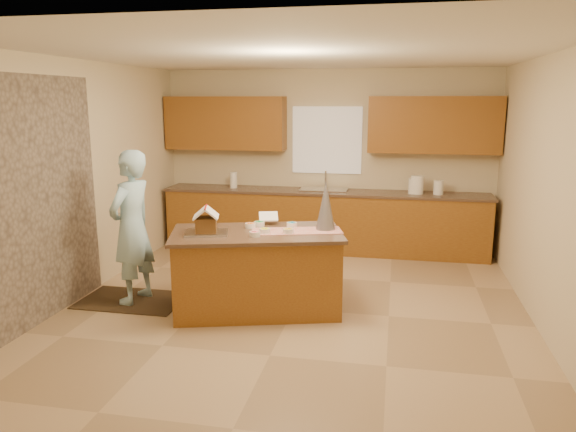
# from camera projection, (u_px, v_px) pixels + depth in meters

# --- Properties ---
(floor) EXTENTS (5.50, 5.50, 0.00)m
(floor) POSITION_uv_depth(u_px,v_px,m) (293.00, 309.00, 5.99)
(floor) COLOR tan
(floor) RESTS_ON ground
(ceiling) EXTENTS (5.50, 5.50, 0.00)m
(ceiling) POSITION_uv_depth(u_px,v_px,m) (294.00, 54.00, 5.43)
(ceiling) COLOR silver
(ceiling) RESTS_ON floor
(wall_back) EXTENTS (5.50, 5.50, 0.00)m
(wall_back) POSITION_uv_depth(u_px,v_px,m) (327.00, 160.00, 8.35)
(wall_back) COLOR beige
(wall_back) RESTS_ON floor
(wall_front) EXTENTS (5.50, 5.50, 0.00)m
(wall_front) POSITION_uv_depth(u_px,v_px,m) (203.00, 263.00, 3.07)
(wall_front) COLOR beige
(wall_front) RESTS_ON floor
(wall_left) EXTENTS (5.50, 5.50, 0.00)m
(wall_left) POSITION_uv_depth(u_px,v_px,m) (77.00, 181.00, 6.19)
(wall_left) COLOR beige
(wall_left) RESTS_ON floor
(wall_right) EXTENTS (5.50, 5.50, 0.00)m
(wall_right) POSITION_uv_depth(u_px,v_px,m) (549.00, 196.00, 5.23)
(wall_right) COLOR beige
(wall_right) RESTS_ON floor
(stone_accent) EXTENTS (0.00, 2.50, 2.50)m
(stone_accent) POSITION_uv_depth(u_px,v_px,m) (35.00, 202.00, 5.44)
(stone_accent) COLOR gray
(stone_accent) RESTS_ON wall_left
(window_curtain) EXTENTS (1.05, 0.03, 1.00)m
(window_curtain) POSITION_uv_depth(u_px,v_px,m) (327.00, 140.00, 8.25)
(window_curtain) COLOR white
(window_curtain) RESTS_ON wall_back
(back_counter_base) EXTENTS (4.80, 0.60, 0.88)m
(back_counter_base) POSITION_uv_depth(u_px,v_px,m) (323.00, 222.00, 8.25)
(back_counter_base) COLOR brown
(back_counter_base) RESTS_ON floor
(back_counter_top) EXTENTS (4.85, 0.63, 0.04)m
(back_counter_top) POSITION_uv_depth(u_px,v_px,m) (324.00, 192.00, 8.15)
(back_counter_top) COLOR brown
(back_counter_top) RESTS_ON back_counter_base
(upper_cabinet_left) EXTENTS (1.85, 0.35, 0.80)m
(upper_cabinet_left) POSITION_uv_depth(u_px,v_px,m) (225.00, 123.00, 8.35)
(upper_cabinet_left) COLOR brown
(upper_cabinet_left) RESTS_ON wall_back
(upper_cabinet_right) EXTENTS (1.85, 0.35, 0.80)m
(upper_cabinet_right) POSITION_uv_depth(u_px,v_px,m) (434.00, 125.00, 7.76)
(upper_cabinet_right) COLOR brown
(upper_cabinet_right) RESTS_ON wall_back
(sink) EXTENTS (0.70, 0.45, 0.12)m
(sink) POSITION_uv_depth(u_px,v_px,m) (324.00, 193.00, 8.15)
(sink) COLOR silver
(sink) RESTS_ON back_counter_top
(faucet) EXTENTS (0.03, 0.03, 0.28)m
(faucet) POSITION_uv_depth(u_px,v_px,m) (326.00, 180.00, 8.29)
(faucet) COLOR silver
(faucet) RESTS_ON back_counter_top
(island_base) EXTENTS (1.89, 1.29, 0.84)m
(island_base) POSITION_uv_depth(u_px,v_px,m) (257.00, 273.00, 5.88)
(island_base) COLOR brown
(island_base) RESTS_ON floor
(island_top) EXTENTS (1.98, 1.39, 0.04)m
(island_top) POSITION_uv_depth(u_px,v_px,m) (257.00, 234.00, 5.79)
(island_top) COLOR brown
(island_top) RESTS_ON island_base
(table_runner) EXTENTS (1.01, 0.59, 0.01)m
(table_runner) POSITION_uv_depth(u_px,v_px,m) (297.00, 231.00, 5.82)
(table_runner) COLOR #A9190C
(table_runner) RESTS_ON island_top
(baking_tray) EXTENTS (0.51, 0.43, 0.02)m
(baking_tray) POSITION_uv_depth(u_px,v_px,m) (206.00, 233.00, 5.70)
(baking_tray) COLOR silver
(baking_tray) RESTS_ON island_top
(cookbook) EXTENTS (0.25, 0.21, 0.09)m
(cookbook) POSITION_uv_depth(u_px,v_px,m) (268.00, 217.00, 6.14)
(cookbook) COLOR white
(cookbook) RESTS_ON island_top
(tinsel_tree) EXTENTS (0.26, 0.26, 0.52)m
(tinsel_tree) POSITION_uv_depth(u_px,v_px,m) (326.00, 206.00, 5.84)
(tinsel_tree) COLOR #B4B5C1
(tinsel_tree) RESTS_ON island_top
(rug) EXTENTS (1.16, 0.76, 0.01)m
(rug) POSITION_uv_depth(u_px,v_px,m) (132.00, 300.00, 6.24)
(rug) COLOR black
(rug) RESTS_ON floor
(boy) EXTENTS (0.52, 0.69, 1.71)m
(boy) POSITION_uv_depth(u_px,v_px,m) (132.00, 227.00, 6.05)
(boy) COLOR #A6D6EB
(boy) RESTS_ON rug
(canister_a) EXTENTS (0.16, 0.16, 0.22)m
(canister_a) POSITION_uv_depth(u_px,v_px,m) (414.00, 186.00, 7.87)
(canister_a) COLOR white
(canister_a) RESTS_ON back_counter_top
(canister_b) EXTENTS (0.18, 0.18, 0.26)m
(canister_b) POSITION_uv_depth(u_px,v_px,m) (417.00, 185.00, 7.86)
(canister_b) COLOR white
(canister_b) RESTS_ON back_counter_top
(canister_c) EXTENTS (0.14, 0.14, 0.20)m
(canister_c) POSITION_uv_depth(u_px,v_px,m) (439.00, 187.00, 7.81)
(canister_c) COLOR white
(canister_c) RESTS_ON back_counter_top
(paper_towel) EXTENTS (0.11, 0.11, 0.24)m
(paper_towel) POSITION_uv_depth(u_px,v_px,m) (233.00, 180.00, 8.39)
(paper_towel) COLOR white
(paper_towel) RESTS_ON back_counter_top
(gingerbread_house) EXTENTS (0.32, 0.33, 0.27)m
(gingerbread_house) POSITION_uv_depth(u_px,v_px,m) (206.00, 222.00, 5.68)
(gingerbread_house) COLOR brown
(gingerbread_house) RESTS_ON baking_tray
(candy_bowls) EXTENTS (0.57, 0.60, 0.05)m
(candy_bowls) POSITION_uv_depth(u_px,v_px,m) (268.00, 228.00, 5.83)
(candy_bowls) COLOR teal
(candy_bowls) RESTS_ON island_top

